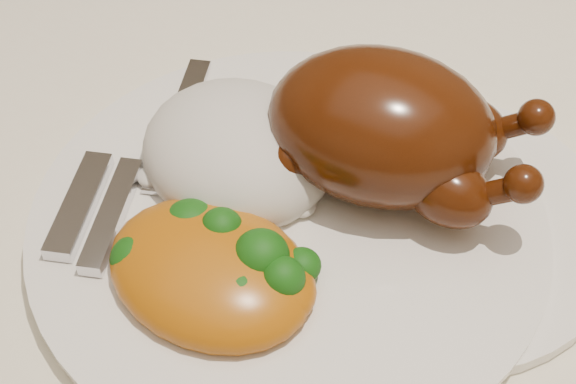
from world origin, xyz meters
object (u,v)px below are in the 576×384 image
Objects in this scene: dining_table at (237,236)px; side_plate at (432,217)px; dinner_plate at (288,221)px; roast_chicken at (387,128)px.

side_plate is (0.15, 0.02, 0.11)m from dining_table.
roast_chicken is at bearing 63.34° from dinner_plate.
dinner_plate is 1.39× the size of side_plate.
dining_table is at bearing 152.53° from dinner_plate.
dinner_plate is 0.09m from side_plate.
dinner_plate is (0.08, -0.04, 0.11)m from dining_table.
dining_table is 8.75× the size of roast_chicken.
dining_table is at bearing -174.06° from side_plate.
dining_table is 0.14m from dinner_plate.
dinner_plate reaches higher than dining_table.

